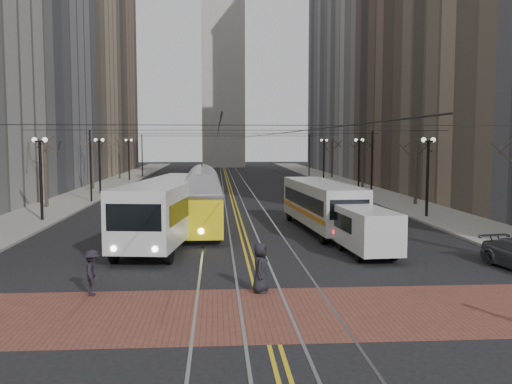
{
  "coord_description": "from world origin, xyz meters",
  "views": [
    {
      "loc": [
        -1.57,
        -22.25,
        5.65
      ],
      "look_at": [
        0.46,
        6.96,
        3.0
      ],
      "focal_mm": 40.0,
      "sensor_mm": 36.0,
      "label": 1
    }
  ],
  "objects": [
    {
      "name": "trolley_wires",
      "position": [
        0.0,
        34.83,
        3.77
      ],
      "size": [
        25.96,
        120.0,
        6.6
      ],
      "color": "black",
      "rests_on": "ground"
    },
    {
      "name": "building_right_mid",
      "position": [
        25.5,
        46.0,
        17.0
      ],
      "size": [
        16.0,
        20.0,
        34.0
      ],
      "primitive_type": "cube",
      "color": "brown",
      "rests_on": "ground"
    },
    {
      "name": "ground",
      "position": [
        0.0,
        0.0,
        0.0
      ],
      "size": [
        260.0,
        260.0,
        0.0
      ],
      "primitive_type": "plane",
      "color": "black",
      "rests_on": "ground"
    },
    {
      "name": "cargo_van",
      "position": [
        5.75,
        5.0,
        1.16
      ],
      "size": [
        2.42,
        5.38,
        2.32
      ],
      "primitive_type": "cube",
      "rotation": [
        0.0,
        0.0,
        0.08
      ],
      "color": "silver",
      "rests_on": "ground"
    },
    {
      "name": "building_right_midfar",
      "position": [
        27.5,
        66.0,
        26.0
      ],
      "size": [
        20.0,
        20.0,
        52.0
      ],
      "primitive_type": "cube",
      "color": "#9B9891",
      "rests_on": "ground"
    },
    {
      "name": "transit_bus",
      "position": [
        -4.24,
        9.5,
        1.72
      ],
      "size": [
        4.74,
        14.06,
        3.45
      ],
      "primitive_type": "cube",
      "rotation": [
        0.0,
        0.0,
        -0.14
      ],
      "color": "silver",
      "rests_on": "ground"
    },
    {
      "name": "pedestrian_d",
      "position": [
        -6.11,
        -1.5,
        0.85
      ],
      "size": [
        0.78,
        1.17,
        1.68
      ],
      "primitive_type": "imported",
      "rotation": [
        0.0,
        0.0,
        1.72
      ],
      "color": "black",
      "rests_on": "crosswalk_band"
    },
    {
      "name": "streetcar",
      "position": [
        -2.5,
        13.92,
        1.51
      ],
      "size": [
        2.58,
        12.85,
        3.02
      ],
      "primitive_type": "cube",
      "rotation": [
        0.0,
        0.0,
        0.02
      ],
      "color": "yellow",
      "rests_on": "ground"
    },
    {
      "name": "building_right_far",
      "position": [
        25.5,
        86.0,
        20.0
      ],
      "size": [
        16.0,
        20.0,
        40.0
      ],
      "primitive_type": "cube",
      "color": "slate",
      "rests_on": "ground"
    },
    {
      "name": "sedan_grey",
      "position": [
        7.38,
        31.32,
        0.72
      ],
      "size": [
        1.85,
        4.3,
        1.44
      ],
      "primitive_type": "imported",
      "rotation": [
        0.0,
        0.0,
        -0.03
      ],
      "color": "#3B3E42",
      "rests_on": "ground"
    },
    {
      "name": "building_left_midfar",
      "position": [
        -27.5,
        66.0,
        26.0
      ],
      "size": [
        20.0,
        20.0,
        52.0
      ],
      "primitive_type": "cube",
      "color": "gray",
      "rests_on": "ground"
    },
    {
      "name": "building_left_mid",
      "position": [
        -25.5,
        46.0,
        17.0
      ],
      "size": [
        16.0,
        20.0,
        34.0
      ],
      "primitive_type": "cube",
      "color": "slate",
      "rests_on": "ground"
    },
    {
      "name": "rear_bus",
      "position": [
        5.0,
        12.92,
        1.52
      ],
      "size": [
        3.37,
        11.77,
        3.03
      ],
      "primitive_type": "cube",
      "rotation": [
        0.0,
        0.0,
        0.07
      ],
      "color": "#BCBCBC",
      "rests_on": "ground"
    },
    {
      "name": "streetcar_rails",
      "position": [
        0.0,
        45.0,
        0.0
      ],
      "size": [
        4.8,
        130.0,
        0.02
      ],
      "primitive_type": "cube",
      "color": "gray",
      "rests_on": "ground"
    },
    {
      "name": "building_left_far",
      "position": [
        -25.5,
        86.0,
        20.0
      ],
      "size": [
        16.0,
        20.0,
        40.0
      ],
      "primitive_type": "cube",
      "color": "brown",
      "rests_on": "ground"
    },
    {
      "name": "sedan_silver",
      "position": [
        8.49,
        30.47,
        0.71
      ],
      "size": [
        2.01,
        4.43,
        1.41
      ],
      "primitive_type": "imported",
      "rotation": [
        0.0,
        0.0,
        0.13
      ],
      "color": "#A4A6AC",
      "rests_on": "ground"
    },
    {
      "name": "centre_lines",
      "position": [
        0.0,
        45.0,
        0.01
      ],
      "size": [
        0.42,
        130.0,
        0.01
      ],
      "primitive_type": "cube",
      "color": "gold",
      "rests_on": "ground"
    },
    {
      "name": "crosswalk_band",
      "position": [
        0.0,
        -4.0,
        0.01
      ],
      "size": [
        25.0,
        6.0,
        0.01
      ],
      "primitive_type": "cube",
      "color": "brown",
      "rests_on": "ground"
    },
    {
      "name": "sidewalk_right",
      "position": [
        15.0,
        45.0,
        0.07
      ],
      "size": [
        5.0,
        140.0,
        0.15
      ],
      "primitive_type": "cube",
      "color": "gray",
      "rests_on": "ground"
    },
    {
      "name": "street_trees",
      "position": [
        0.0,
        35.25,
        2.8
      ],
      "size": [
        31.68,
        53.28,
        5.6
      ],
      "color": "#382D23",
      "rests_on": "ground"
    },
    {
      "name": "sidewalk_left",
      "position": [
        -15.0,
        45.0,
        0.07
      ],
      "size": [
        5.0,
        140.0,
        0.15
      ],
      "primitive_type": "cube",
      "color": "gray",
      "rests_on": "ground"
    },
    {
      "name": "lamp_posts",
      "position": [
        -0.0,
        28.75,
        2.8
      ],
      "size": [
        27.6,
        57.2,
        5.6
      ],
      "color": "black",
      "rests_on": "ground"
    },
    {
      "name": "pedestrian_a",
      "position": [
        0.04,
        -1.5,
        0.94
      ],
      "size": [
        0.76,
        1.01,
        1.85
      ],
      "primitive_type": "imported",
      "rotation": [
        0.0,
        0.0,
        1.36
      ],
      "color": "black",
      "rests_on": "crosswalk_band"
    }
  ]
}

